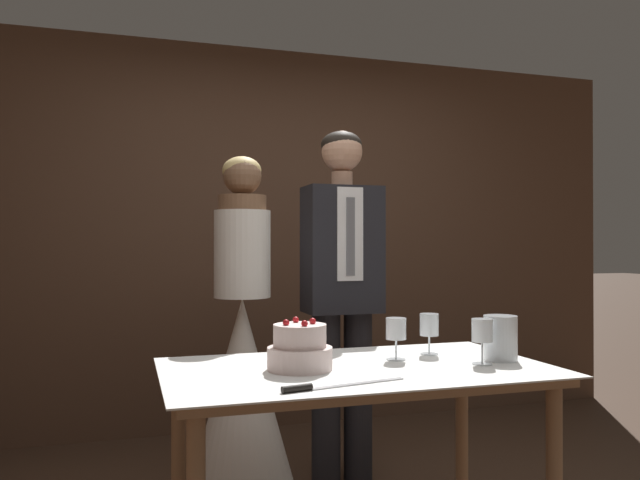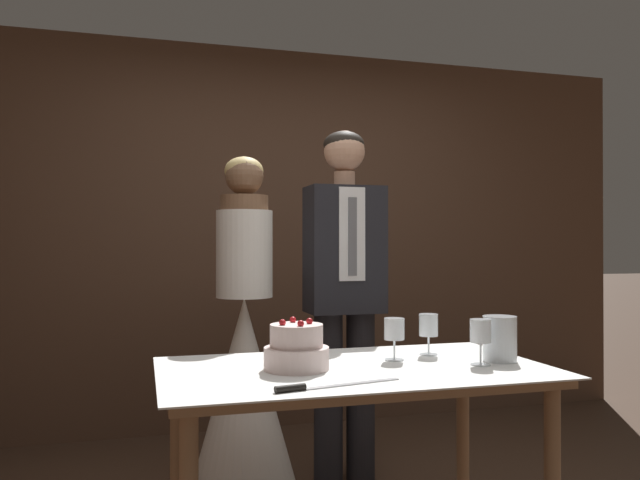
{
  "view_description": "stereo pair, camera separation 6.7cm",
  "coord_description": "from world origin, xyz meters",
  "px_view_note": "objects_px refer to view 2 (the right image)",
  "views": [
    {
      "loc": [
        -0.96,
        -2.24,
        1.23
      ],
      "look_at": [
        -0.15,
        0.38,
        1.25
      ],
      "focal_mm": 35.0,
      "sensor_mm": 36.0,
      "label": 1
    },
    {
      "loc": [
        -0.9,
        -2.26,
        1.23
      ],
      "look_at": [
        -0.15,
        0.38,
        1.25
      ],
      "focal_mm": 35.0,
      "sensor_mm": 36.0,
      "label": 2
    }
  ],
  "objects_px": {
    "cake_knife": "(315,386)",
    "wine_glass_far": "(480,333)",
    "hurricane_candle": "(500,340)",
    "wine_glass_middle": "(428,327)",
    "wine_glass_near": "(394,330)",
    "bride": "(244,369)",
    "tiered_cake": "(296,349)",
    "groom": "(344,283)",
    "cake_table": "(354,391)"
  },
  "relations": [
    {
      "from": "groom",
      "to": "cake_knife",
      "type": "bearing_deg",
      "value": -112.15
    },
    {
      "from": "hurricane_candle",
      "to": "bride",
      "type": "height_order",
      "value": "bride"
    },
    {
      "from": "wine_glass_far",
      "to": "bride",
      "type": "relative_size",
      "value": 0.1
    },
    {
      "from": "bride",
      "to": "groom",
      "type": "height_order",
      "value": "groom"
    },
    {
      "from": "cake_table",
      "to": "wine_glass_near",
      "type": "xyz_separation_m",
      "value": [
        0.19,
        0.08,
        0.21
      ]
    },
    {
      "from": "cake_knife",
      "to": "groom",
      "type": "relative_size",
      "value": 0.24
    },
    {
      "from": "wine_glass_near",
      "to": "hurricane_candle",
      "type": "distance_m",
      "value": 0.41
    },
    {
      "from": "wine_glass_near",
      "to": "wine_glass_far",
      "type": "xyz_separation_m",
      "value": [
        0.27,
        -0.18,
        0.0
      ]
    },
    {
      "from": "wine_glass_near",
      "to": "bride",
      "type": "height_order",
      "value": "bride"
    },
    {
      "from": "cake_knife",
      "to": "groom",
      "type": "distance_m",
      "value": 1.34
    },
    {
      "from": "wine_glass_near",
      "to": "wine_glass_far",
      "type": "bearing_deg",
      "value": -34.01
    },
    {
      "from": "wine_glass_far",
      "to": "tiered_cake",
      "type": "bearing_deg",
      "value": 170.87
    },
    {
      "from": "cake_table",
      "to": "cake_knife",
      "type": "bearing_deg",
      "value": -127.64
    },
    {
      "from": "cake_table",
      "to": "wine_glass_middle",
      "type": "xyz_separation_m",
      "value": [
        0.37,
        0.15,
        0.2
      ]
    },
    {
      "from": "wine_glass_near",
      "to": "hurricane_candle",
      "type": "xyz_separation_m",
      "value": [
        0.39,
        -0.13,
        -0.03
      ]
    },
    {
      "from": "cake_table",
      "to": "wine_glass_near",
      "type": "bearing_deg",
      "value": 22.95
    },
    {
      "from": "cake_table",
      "to": "hurricane_candle",
      "type": "relative_size",
      "value": 8.15
    },
    {
      "from": "cake_knife",
      "to": "wine_glass_middle",
      "type": "distance_m",
      "value": 0.76
    },
    {
      "from": "cake_table",
      "to": "tiered_cake",
      "type": "xyz_separation_m",
      "value": [
        -0.22,
        0.01,
        0.16
      ]
    },
    {
      "from": "hurricane_candle",
      "to": "cake_knife",
      "type": "bearing_deg",
      "value": -162.73
    },
    {
      "from": "wine_glass_far",
      "to": "wine_glass_middle",
      "type": "bearing_deg",
      "value": 109.84
    },
    {
      "from": "groom",
      "to": "wine_glass_far",
      "type": "bearing_deg",
      "value": -78.77
    },
    {
      "from": "cake_table",
      "to": "wine_glass_middle",
      "type": "relative_size",
      "value": 8.46
    },
    {
      "from": "cake_knife",
      "to": "hurricane_candle",
      "type": "distance_m",
      "value": 0.85
    },
    {
      "from": "wine_glass_near",
      "to": "wine_glass_middle",
      "type": "relative_size",
      "value": 0.98
    },
    {
      "from": "cake_table",
      "to": "bride",
      "type": "xyz_separation_m",
      "value": [
        -0.26,
        0.92,
        -0.08
      ]
    },
    {
      "from": "cake_knife",
      "to": "wine_glass_near",
      "type": "relative_size",
      "value": 2.66
    },
    {
      "from": "tiered_cake",
      "to": "hurricane_candle",
      "type": "bearing_deg",
      "value": -4.09
    },
    {
      "from": "hurricane_candle",
      "to": "bride",
      "type": "bearing_deg",
      "value": 131.13
    },
    {
      "from": "wine_glass_near",
      "to": "hurricane_candle",
      "type": "relative_size",
      "value": 0.94
    },
    {
      "from": "wine_glass_far",
      "to": "hurricane_candle",
      "type": "relative_size",
      "value": 0.99
    },
    {
      "from": "tiered_cake",
      "to": "cake_knife",
      "type": "bearing_deg",
      "value": -92.96
    },
    {
      "from": "cake_table",
      "to": "hurricane_candle",
      "type": "height_order",
      "value": "hurricane_candle"
    },
    {
      "from": "cake_knife",
      "to": "bride",
      "type": "relative_size",
      "value": 0.26
    },
    {
      "from": "cake_knife",
      "to": "wine_glass_far",
      "type": "distance_m",
      "value": 0.73
    },
    {
      "from": "groom",
      "to": "wine_glass_near",
      "type": "bearing_deg",
      "value": -94.77
    },
    {
      "from": "cake_knife",
      "to": "wine_glass_near",
      "type": "xyz_separation_m",
      "value": [
        0.43,
        0.38,
        0.11
      ]
    },
    {
      "from": "cake_knife",
      "to": "hurricane_candle",
      "type": "bearing_deg",
      "value": 6.18
    },
    {
      "from": "cake_table",
      "to": "bride",
      "type": "height_order",
      "value": "bride"
    },
    {
      "from": "groom",
      "to": "tiered_cake",
      "type": "bearing_deg",
      "value": -117.84
    },
    {
      "from": "cake_knife",
      "to": "hurricane_candle",
      "type": "height_order",
      "value": "hurricane_candle"
    },
    {
      "from": "tiered_cake",
      "to": "cake_table",
      "type": "bearing_deg",
      "value": -2.21
    },
    {
      "from": "wine_glass_middle",
      "to": "groom",
      "type": "bearing_deg",
      "value": 98.25
    },
    {
      "from": "cake_knife",
      "to": "bride",
      "type": "distance_m",
      "value": 1.23
    },
    {
      "from": "hurricane_candle",
      "to": "wine_glass_far",
      "type": "bearing_deg",
      "value": -155.28
    },
    {
      "from": "wine_glass_near",
      "to": "bride",
      "type": "relative_size",
      "value": 0.1
    },
    {
      "from": "wine_glass_near",
      "to": "groom",
      "type": "bearing_deg",
      "value": 85.23
    },
    {
      "from": "wine_glass_middle",
      "to": "bride",
      "type": "height_order",
      "value": "bride"
    },
    {
      "from": "cake_table",
      "to": "bride",
      "type": "distance_m",
      "value": 0.96
    },
    {
      "from": "wine_glass_middle",
      "to": "groom",
      "type": "relative_size",
      "value": 0.09
    }
  ]
}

